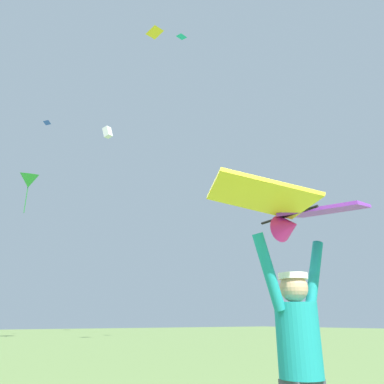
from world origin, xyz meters
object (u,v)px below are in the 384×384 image
Objects in this scene: distant_kite_green_low_left at (29,181)px; distant_kite_white_high_right at (107,132)px; distant_kite_teal_far_center at (182,36)px; held_stunt_kite at (293,210)px; distant_kite_blue_mid_right at (47,123)px; kite_flyer_person at (300,362)px; distant_kite_yellow_high_left at (154,32)px.

distant_kite_green_low_left is 16.75m from distant_kite_white_high_right.
distant_kite_green_low_left is 4.01× the size of distant_kite_teal_far_center.
held_stunt_kite is 3.73× the size of distant_kite_blue_mid_right.
kite_flyer_person is 1.21m from held_stunt_kite.
distant_kite_teal_far_center is (8.46, 14.83, 18.43)m from kite_flyer_person.
distant_kite_blue_mid_right is at bearing 83.47° from held_stunt_kite.
distant_kite_teal_far_center reaches higher than distant_kite_yellow_high_left.
distant_kite_white_high_right reaches higher than distant_kite_blue_mid_right.
distant_kite_blue_mid_right is at bearing 115.26° from distant_kite_teal_far_center.
distant_kite_yellow_high_left is (3.61, -11.61, 6.59)m from distant_kite_green_low_left.
distant_kite_teal_far_center is 19.83m from distant_kite_white_high_right.
kite_flyer_person is 1.75× the size of distant_kite_yellow_high_left.
distant_kite_green_low_left reaches higher than kite_flyer_person.
distant_kite_white_high_right is (11.14, 34.36, 20.63)m from kite_flyer_person.
held_stunt_kite is 41.07m from distant_kite_white_high_right.
distant_kite_teal_far_center is at bearing -97.82° from distant_kite_white_high_right.
distant_kite_white_high_right is at bearing 72.06° from held_stunt_kite.
distant_kite_yellow_high_left is (-2.72, -1.22, -1.98)m from distant_kite_teal_far_center.
kite_flyer_person is 41.60m from distant_kite_white_high_right.
kite_flyer_person is at bearing -112.88° from distant_kite_yellow_high_left.
distant_kite_blue_mid_right is at bearing -135.45° from distant_kite_white_high_right.
distant_kite_teal_far_center is at bearing 24.27° from distant_kite_yellow_high_left.
distant_kite_green_low_left reaches higher than held_stunt_kite.
distant_kite_blue_mid_right reaches higher than held_stunt_kite.
distant_kite_white_high_right is 1.26× the size of distant_kite_yellow_high_left.
kite_flyer_person is 1.40× the size of distant_kite_white_high_right.
distant_kite_white_high_right is (8.12, 8.00, 5.16)m from distant_kite_blue_mid_right.
kite_flyer_person is 30.72m from distant_kite_blue_mid_right.
distant_kite_white_high_right reaches higher than held_stunt_kite.
kite_flyer_person is 0.61× the size of distant_kite_green_low_left.
distant_kite_yellow_high_left is at bearing -72.72° from distant_kite_green_low_left.
distant_kite_teal_far_center is at bearing 60.30° from kite_flyer_person.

